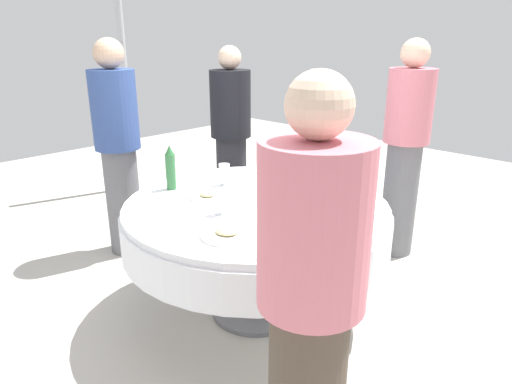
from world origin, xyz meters
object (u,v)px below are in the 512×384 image
Objects in this scene: plate_far at (300,222)px; person_front at (118,146)px; bottle_brown_inner at (287,224)px; plate_mid at (227,234)px; bottle_brown_left at (316,191)px; bottle_green_front at (171,168)px; plate_east at (207,196)px; wine_glass_west at (345,196)px; wine_glass_outer at (282,189)px; dining_table at (256,225)px; wine_glass_north at (224,170)px; person_west at (310,315)px; chair_near at (312,190)px; person_inner at (231,139)px; wine_glass_near at (350,171)px; person_left at (405,147)px; wine_glass_right at (221,198)px; plate_right at (286,181)px.

plate_far is 0.12× the size of person_front.
bottle_brown_inner is 1.16× the size of plate_mid.
bottle_brown_left is 1.72m from person_front.
plate_east is at bearing 8.41° from bottle_green_front.
wine_glass_outer is (-0.32, -0.15, 0.00)m from wine_glass_west.
dining_table is at bearing 20.07° from bottle_green_front.
person_west is (1.38, -0.88, -0.01)m from wine_glass_north.
dining_table is 1.40m from person_front.
wine_glass_west reaches higher than chair_near.
plate_mid is 0.16× the size of person_inner.
bottle_green_front is at bearing -158.47° from wine_glass_west.
bottle_green_front is 1.14m from wine_glass_near.
plate_far is (0.17, -0.71, -0.09)m from wine_glass_near.
wine_glass_outer reaches higher than plate_far.
person_front is at bearing -162.03° from person_inner.
wine_glass_outer is at bearing -96.47° from person_west.
person_left is 2.18m from person_front.
plate_mid is (-0.33, -0.06, -0.13)m from bottle_brown_inner.
wine_glass_near is at bearing 83.82° from wine_glass_outer.
bottle_green_front is 2.07× the size of wine_glass_near.
person_left is (-0.35, 1.78, -0.01)m from bottle_brown_inner.
wine_glass_near is 0.09× the size of person_left.
bottle_green_front is at bearing -132.73° from wine_glass_near.
bottle_brown_left is at bearing -86.91° from person_front.
plate_mid is 1.64m from person_front.
bottle_green_front is at bearing 162.99° from plate_mid.
chair_near is at bearing 84.79° from wine_glass_north.
person_front is (-1.93, 0.27, -0.01)m from bottle_brown_inner.
plate_mid is at bearing -101.05° from bottle_brown_left.
wine_glass_west is 0.18× the size of chair_near.
bottle_brown_inner reaches higher than wine_glass_right.
wine_glass_west is at bearing -60.95° from chair_near.
wine_glass_west is 0.09× the size of person_front.
person_front is at bearing 173.04° from bottle_green_front.
person_inner reaches higher than bottle_brown_inner.
bottle_green_front reaches higher than wine_glass_near.
person_west is (2.08, -1.58, -0.00)m from person_inner.
person_front is at bearing 168.02° from plate_mid.
wine_glass_right is at bearing -130.84° from bottle_brown_left.
person_west is (0.79, -1.43, -0.01)m from wine_glass_near.
plate_far is at bearing 7.36° from plate_east.
bottle_brown_inner is 1.41× the size of plate_east.
plate_right is at bearing -100.00° from person_left.
wine_glass_right is 0.09× the size of person_west.
person_left is (0.46, 1.56, 0.11)m from plate_east.
wine_glass_right is (-0.48, -0.48, -0.01)m from wine_glass_west.
wine_glass_near reaches higher than chair_near.
plate_mid is at bearing -89.38° from wine_glass_near.
wine_glass_outer is 1.02× the size of wine_glass_north.
bottle_brown_left is 1.16× the size of plate_right.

